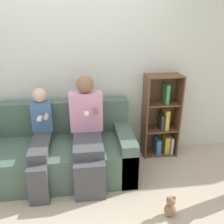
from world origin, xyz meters
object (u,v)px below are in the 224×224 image
Objects in this scene: bookshelf at (161,120)px; teddy_bear at (170,207)px; adult_seated at (87,130)px; child_seated at (40,141)px; couch at (56,152)px.

bookshelf reaches higher than teddy_bear.
teddy_bear is at bearing -44.68° from adult_seated.
child_seated is 4.61× the size of teddy_bear.
teddy_bear is at bearing -28.85° from child_seated.
couch is at bearing 143.14° from teddy_bear.
child_seated is 0.94× the size of bookshelf.
couch is 1.74× the size of child_seated.
bookshelf is at bearing 16.44° from child_seated.
bookshelf is (1.62, 0.48, -0.03)m from child_seated.
child_seated is at bearing 151.15° from teddy_bear.
child_seated is 1.60m from teddy_bear.
child_seated reaches higher than couch.
teddy_bear is at bearing -102.82° from bookshelf.
child_seated is (-0.14, -0.16, 0.26)m from couch.
bookshelf is at bearing 12.10° from couch.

